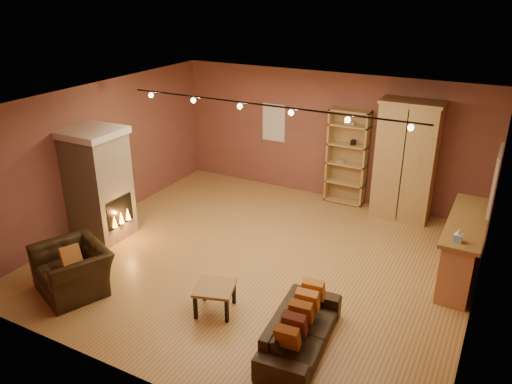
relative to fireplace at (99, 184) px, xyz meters
The scene contains 16 objects.
floor 3.28m from the fireplace, 11.16° to the left, with size 7.00×7.00×0.00m, color olive.
ceiling 3.55m from the fireplace, 11.16° to the left, with size 7.00×7.00×0.00m, color brown.
back_wall 4.92m from the fireplace, 51.69° to the left, with size 7.00×0.02×2.80m, color brown.
left_wall 0.83m from the fireplace, 127.41° to the left, with size 0.02×6.50×2.80m, color brown.
right_wall 6.58m from the fireplace, ahead, with size 0.02×6.50×2.80m, color brown.
fireplace is the anchor object (origin of this frame).
back_window 4.24m from the fireplace, 65.55° to the left, with size 0.56×0.04×0.86m, color silver.
bookcase 5.17m from the fireplace, 46.32° to the left, with size 0.85×0.33×2.09m.
armoire 5.99m from the fireplace, 36.22° to the left, with size 1.20×0.68×2.45m.
bar_counter 6.49m from the fireplace, 15.13° to the left, with size 0.58×2.16×1.03m.
tissue_box 6.25m from the fireplace, ahead, with size 0.12×0.12×0.21m.
right_window 6.84m from the fireplace, 17.08° to the left, with size 0.05×0.90×1.00m, color silver.
loveseat 4.80m from the fireplace, 14.33° to the right, with size 0.67×1.80×0.74m.
armchair 1.94m from the fireplace, 60.69° to the right, with size 1.32×1.11×0.98m.
coffee_table 3.41m from the fireplace, 18.14° to the right, with size 0.70×0.70×0.43m.
track_rail 3.54m from the fireplace, 14.74° to the left, with size 5.20×0.09×0.13m.
Camera 1 is at (3.56, -6.81, 4.54)m, focal length 35.00 mm.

